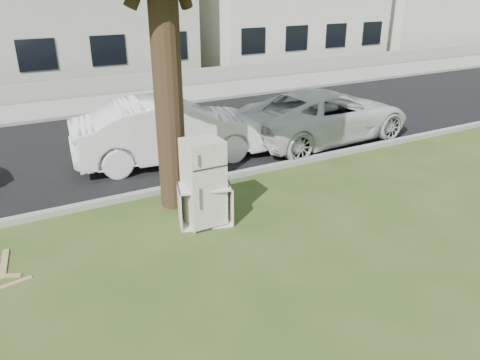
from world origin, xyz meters
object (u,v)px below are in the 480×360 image
car_center (171,130)px  car_right (326,115)px  fridge (204,183)px  cabinet (205,204)px

car_center → car_right: bearing=-89.1°
fridge → car_center: 3.50m
fridge → car_right: 5.95m
car_center → car_right: size_ratio=0.93×
fridge → cabinet: 0.44m
car_right → car_center: bearing=80.7°
car_center → car_right: car_center is taller
fridge → car_center: fridge is taller
car_right → cabinet: bearing=116.8°
cabinet → car_right: bearing=46.7°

